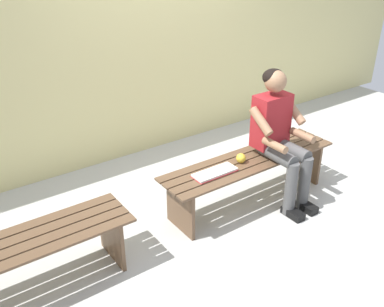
{
  "coord_description": "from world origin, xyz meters",
  "views": [
    {
      "loc": [
        2.49,
        2.58,
        2.35
      ],
      "look_at": [
        0.77,
        0.15,
        0.81
      ],
      "focal_mm": 40.52,
      "sensor_mm": 36.0,
      "label": 1
    }
  ],
  "objects": [
    {
      "name": "brick_wall",
      "position": [
        0.5,
        -1.66,
        1.21
      ],
      "size": [
        9.5,
        0.24,
        2.42
      ],
      "primitive_type": "cube",
      "color": "#D1C684",
      "rests_on": "ground"
    },
    {
      "name": "bench_near",
      "position": [
        0.0,
        0.0,
        0.35
      ],
      "size": [
        1.81,
        0.44,
        0.46
      ],
      "rotation": [
        0.0,
        0.0,
        0.0
      ],
      "color": "brown",
      "rests_on": "ground"
    },
    {
      "name": "bench_far",
      "position": [
        2.2,
        0.0,
        0.35
      ],
      "size": [
        1.76,
        0.44,
        0.46
      ],
      "rotation": [
        0.0,
        0.0,
        0.0
      ],
      "color": "brown",
      "rests_on": "ground"
    },
    {
      "name": "person_seated",
      "position": [
        -0.25,
        0.1,
        0.7
      ],
      "size": [
        0.5,
        0.69,
        1.26
      ],
      "color": "maroon",
      "rests_on": "ground"
    },
    {
      "name": "apple",
      "position": [
        0.12,
        0.0,
        0.5
      ],
      "size": [
        0.09,
        0.09,
        0.09
      ],
      "primitive_type": "sphere",
      "color": "gold",
      "rests_on": "bench_near"
    },
    {
      "name": "book_open",
      "position": [
        0.44,
        0.02,
        0.47
      ],
      "size": [
        0.41,
        0.16,
        0.02
      ],
      "rotation": [
        0.0,
        0.0,
        0.0
      ],
      "color": "white",
      "rests_on": "bench_near"
    }
  ]
}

